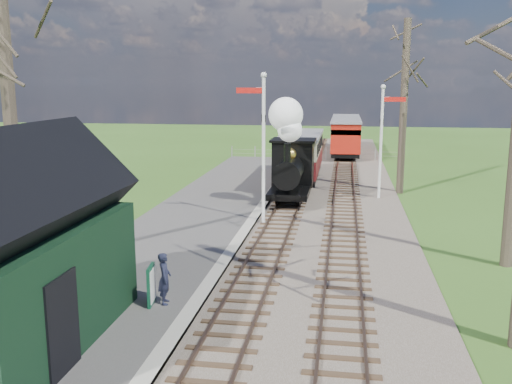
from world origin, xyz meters
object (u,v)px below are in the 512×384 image
Objects in this scene: locomotive at (291,157)px; coach at (300,154)px; red_carriage_a at (346,138)px; bench at (83,312)px; red_carriage_b at (346,132)px; station_shed at (15,254)px; sign_board at (151,285)px; semaphore_far at (383,133)px; person at (165,278)px; semaphore_near at (262,138)px.

coach is (0.01, 6.07, -0.61)m from locomotive.
red_carriage_a reaches higher than bench.
red_carriage_a is at bearing -90.00° from red_carriage_b.
station_shed is 16.91m from locomotive.
sign_board is at bearing -99.02° from red_carriage_a.
coach reaches higher than red_carriage_a.
semaphore_far is 1.15× the size of locomotive.
red_carriage_a is 4.14× the size of person.
person is (2.35, 2.76, -1.39)m from station_shed.
red_carriage_b is at bearing 83.38° from locomotive.
semaphore_far is at bearing 65.24° from bench.
coach is (-4.37, 4.43, -1.69)m from semaphore_far.
bench is (-6.02, -37.76, -1.07)m from red_carriage_b.
red_carriage_b is (0.00, 5.50, 0.00)m from red_carriage_a.
coach is 1.42× the size of red_carriage_a.
semaphore_far is 16.93m from sign_board.
red_carriage_b is at bearing 82.33° from sign_board.
semaphore_near reaches higher than semaphore_far.
red_carriage_b reaches higher than bench.
sign_board is at bearing -97.67° from red_carriage_b.
person is at bearing -98.46° from red_carriage_a.
coach is 7.70× the size of sign_board.
red_carriage_a is at bearing -20.85° from person.
semaphore_near reaches higher than coach.
coach is at bearing 134.64° from semaphore_far.
station_shed is at bearing -100.06° from red_carriage_b.
coach is at bearing 85.78° from semaphore_near.
locomotive is at bearing -90.11° from coach.
locomotive is 3.67× the size of person.
sign_board is 1.93m from bench.
red_carriage_b is 4.06× the size of bench.
red_carriage_a is (-1.77, 15.37, -1.72)m from semaphore_far.
station_shed is 2.22m from bench.
red_carriage_a is at bearing 81.27° from locomotive.
semaphore_near is 0.78× the size of coach.
station_shed reaches higher than red_carriage_a.
station_shed is at bearing -128.42° from bench.
station_shed is 1.12× the size of red_carriage_a.
station_shed is 22.85m from coach.
person is at bearing -95.66° from coach.
bench is at bearing -102.59° from locomotive.
station_shed is 4.64× the size of person.
red_carriage_b is (2.61, 22.51, -0.65)m from locomotive.
red_carriage_b is at bearing 82.85° from semaphore_near.
coach is 19.78m from person.
station_shed is 39.48m from red_carriage_b.
semaphore_near is 7.91m from semaphore_far.
red_carriage_b is (6.90, 38.87, -0.64)m from station_shed.
semaphore_far reaches higher than red_carriage_b.
station_shed is 1.01× the size of semaphore_near.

